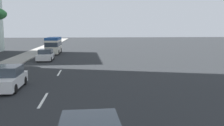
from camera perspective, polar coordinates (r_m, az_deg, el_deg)
ground_plane at (r=34.22m, az=-10.60°, el=0.71°), size 198.00×198.00×0.00m
sidewalk_right at (r=35.35m, az=-21.51°, el=0.65°), size 162.00×3.18×0.15m
lane_stripe_mid at (r=15.22m, az=-15.92°, el=-8.38°), size 3.20×0.16×0.01m
lane_stripe_far at (r=24.22m, az=-12.33°, el=-2.25°), size 3.20×0.16×0.01m
car_second at (r=18.65m, az=-23.47°, el=-3.35°), size 4.25×1.92×1.62m
minibus_third at (r=43.50m, az=-13.62°, el=4.21°), size 6.88×2.26×2.86m
car_fourth at (r=34.28m, az=-15.40°, el=1.81°), size 4.32×1.94×1.53m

